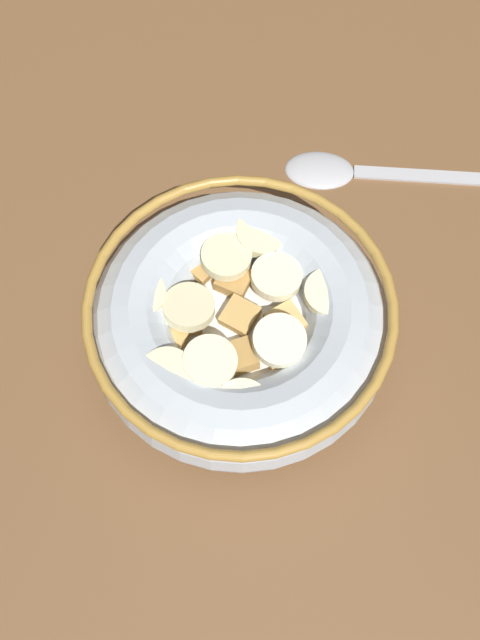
# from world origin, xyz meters

# --- Properties ---
(ground_plane) EXTENTS (1.23, 1.23, 0.02)m
(ground_plane) POSITION_xyz_m (0.00, 0.00, -0.01)
(ground_plane) COLOR brown
(cereal_bowl) EXTENTS (0.17, 0.17, 0.05)m
(cereal_bowl) POSITION_xyz_m (0.00, 0.00, 0.03)
(cereal_bowl) COLOR #B2BCC6
(cereal_bowl) RESTS_ON ground_plane
(spoon) EXTENTS (0.14, 0.12, 0.01)m
(spoon) POSITION_xyz_m (0.03, -0.14, 0.00)
(spoon) COLOR #B7B7BC
(spoon) RESTS_ON ground_plane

